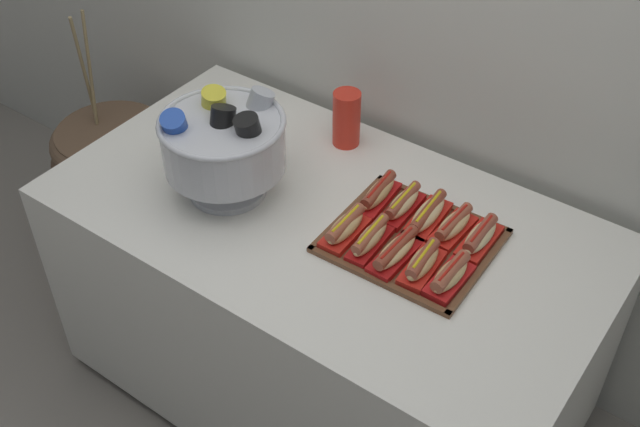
% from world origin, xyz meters
% --- Properties ---
extents(ground_plane, '(10.00, 10.00, 0.00)m').
position_xyz_m(ground_plane, '(0.00, 0.00, 0.00)').
color(ground_plane, gray).
extents(buffet_table, '(1.52, 0.83, 0.76)m').
position_xyz_m(buffet_table, '(0.00, 0.00, 0.40)').
color(buffet_table, white).
rests_on(buffet_table, ground_plane).
extents(floor_vase, '(0.53, 0.53, 0.96)m').
position_xyz_m(floor_vase, '(-1.06, 0.15, 0.25)').
color(floor_vase, brown).
rests_on(floor_vase, ground_plane).
extents(serving_tray, '(0.41, 0.37, 0.01)m').
position_xyz_m(serving_tray, '(0.24, 0.04, 0.77)').
color(serving_tray, brown).
rests_on(serving_tray, buffet_table).
extents(hot_dog_0, '(0.07, 0.16, 0.06)m').
position_xyz_m(hot_dog_0, '(0.09, -0.05, 0.80)').
color(hot_dog_0, red).
rests_on(hot_dog_0, serving_tray).
extents(hot_dog_1, '(0.07, 0.17, 0.06)m').
position_xyz_m(hot_dog_1, '(0.17, -0.05, 0.80)').
color(hot_dog_1, '#B21414').
rests_on(hot_dog_1, serving_tray).
extents(hot_dog_2, '(0.07, 0.18, 0.06)m').
position_xyz_m(hot_dog_2, '(0.24, -0.04, 0.80)').
color(hot_dog_2, '#B21414').
rests_on(hot_dog_2, serving_tray).
extents(hot_dog_3, '(0.08, 0.16, 0.06)m').
position_xyz_m(hot_dog_3, '(0.32, -0.04, 0.80)').
color(hot_dog_3, red).
rests_on(hot_dog_3, serving_tray).
extents(hot_dog_4, '(0.07, 0.15, 0.06)m').
position_xyz_m(hot_dog_4, '(0.39, -0.04, 0.80)').
color(hot_dog_4, red).
rests_on(hot_dog_4, serving_tray).
extents(hot_dog_5, '(0.07, 0.18, 0.06)m').
position_xyz_m(hot_dog_5, '(0.09, 0.12, 0.80)').
color(hot_dog_5, red).
rests_on(hot_dog_5, serving_tray).
extents(hot_dog_6, '(0.07, 0.16, 0.06)m').
position_xyz_m(hot_dog_6, '(0.16, 0.12, 0.80)').
color(hot_dog_6, '#B21414').
rests_on(hot_dog_6, serving_tray).
extents(hot_dog_7, '(0.08, 0.18, 0.06)m').
position_xyz_m(hot_dog_7, '(0.24, 0.12, 0.80)').
color(hot_dog_7, red).
rests_on(hot_dog_7, serving_tray).
extents(hot_dog_8, '(0.07, 0.16, 0.06)m').
position_xyz_m(hot_dog_8, '(0.31, 0.12, 0.80)').
color(hot_dog_8, red).
rests_on(hot_dog_8, serving_tray).
extents(hot_dog_9, '(0.07, 0.16, 0.06)m').
position_xyz_m(hot_dog_9, '(0.39, 0.12, 0.80)').
color(hot_dog_9, red).
rests_on(hot_dog_9, serving_tray).
extents(punch_bowl, '(0.34, 0.34, 0.29)m').
position_xyz_m(punch_bowl, '(-0.28, -0.08, 0.93)').
color(punch_bowl, silver).
rests_on(punch_bowl, buffet_table).
extents(cup_stack, '(0.08, 0.08, 0.17)m').
position_xyz_m(cup_stack, '(-0.14, 0.30, 0.85)').
color(cup_stack, red).
rests_on(cup_stack, buffet_table).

